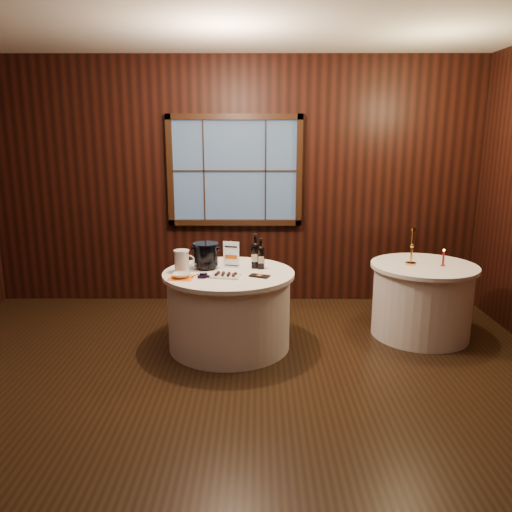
{
  "coord_description": "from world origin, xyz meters",
  "views": [
    {
      "loc": [
        0.29,
        -3.68,
        2.04
      ],
      "look_at": [
        0.27,
        0.9,
        0.95
      ],
      "focal_mm": 35.0,
      "sensor_mm": 36.0,
      "label": 1
    }
  ],
  "objects_px": {
    "port_bottle_left": "(255,253)",
    "brass_candlestick": "(412,251)",
    "port_bottle_right": "(261,256)",
    "grape_bunch": "(203,276)",
    "glass_pitcher": "(182,261)",
    "cracker_bowl": "(181,275)",
    "sign_stand": "(232,258)",
    "main_table": "(229,309)",
    "ice_bucket": "(206,255)",
    "red_candle": "(443,260)",
    "chocolate_box": "(259,276)",
    "side_table": "(421,300)",
    "chocolate_plate": "(226,275)"
  },
  "relations": [
    {
      "from": "sign_stand",
      "to": "port_bottle_left",
      "type": "xyz_separation_m",
      "value": [
        0.24,
        -0.05,
        0.06
      ]
    },
    {
      "from": "cracker_bowl",
      "to": "sign_stand",
      "type": "bearing_deg",
      "value": 43.15
    },
    {
      "from": "chocolate_plate",
      "to": "cracker_bowl",
      "type": "relative_size",
      "value": 1.81
    },
    {
      "from": "side_table",
      "to": "glass_pitcher",
      "type": "xyz_separation_m",
      "value": [
        -2.45,
        -0.31,
        0.49
      ]
    },
    {
      "from": "grape_bunch",
      "to": "port_bottle_right",
      "type": "bearing_deg",
      "value": 32.42
    },
    {
      "from": "port_bottle_left",
      "to": "side_table",
      "type": "bearing_deg",
      "value": 16.88
    },
    {
      "from": "chocolate_box",
      "to": "sign_stand",
      "type": "bearing_deg",
      "value": 151.36
    },
    {
      "from": "side_table",
      "to": "cracker_bowl",
      "type": "xyz_separation_m",
      "value": [
        -2.43,
        -0.52,
        0.41
      ]
    },
    {
      "from": "chocolate_plate",
      "to": "glass_pitcher",
      "type": "bearing_deg",
      "value": 158.14
    },
    {
      "from": "brass_candlestick",
      "to": "cracker_bowl",
      "type": "bearing_deg",
      "value": -167.19
    },
    {
      "from": "ice_bucket",
      "to": "glass_pitcher",
      "type": "bearing_deg",
      "value": -149.17
    },
    {
      "from": "glass_pitcher",
      "to": "cracker_bowl",
      "type": "height_order",
      "value": "glass_pitcher"
    },
    {
      "from": "grape_bunch",
      "to": "glass_pitcher",
      "type": "distance_m",
      "value": 0.32
    },
    {
      "from": "cracker_bowl",
      "to": "brass_candlestick",
      "type": "height_order",
      "value": "brass_candlestick"
    },
    {
      "from": "port_bottle_right",
      "to": "glass_pitcher",
      "type": "relative_size",
      "value": 1.41
    },
    {
      "from": "ice_bucket",
      "to": "cracker_bowl",
      "type": "height_order",
      "value": "ice_bucket"
    },
    {
      "from": "brass_candlestick",
      "to": "chocolate_box",
      "type": "bearing_deg",
      "value": -162.96
    },
    {
      "from": "chocolate_plate",
      "to": "brass_candlestick",
      "type": "bearing_deg",
      "value": 14.41
    },
    {
      "from": "sign_stand",
      "to": "port_bottle_left",
      "type": "bearing_deg",
      "value": 4.36
    },
    {
      "from": "chocolate_box",
      "to": "brass_candlestick",
      "type": "xyz_separation_m",
      "value": [
        1.56,
        0.48,
        0.13
      ]
    },
    {
      "from": "side_table",
      "to": "chocolate_plate",
      "type": "relative_size",
      "value": 3.62
    },
    {
      "from": "port_bottle_left",
      "to": "cracker_bowl",
      "type": "bearing_deg",
      "value": -139.67
    },
    {
      "from": "main_table",
      "to": "glass_pitcher",
      "type": "relative_size",
      "value": 5.88
    },
    {
      "from": "cracker_bowl",
      "to": "grape_bunch",
      "type": "bearing_deg",
      "value": -0.05
    },
    {
      "from": "sign_stand",
      "to": "chocolate_box",
      "type": "height_order",
      "value": "sign_stand"
    },
    {
      "from": "port_bottle_right",
      "to": "chocolate_plate",
      "type": "xyz_separation_m",
      "value": [
        -0.33,
        -0.3,
        -0.12
      ]
    },
    {
      "from": "side_table",
      "to": "brass_candlestick",
      "type": "xyz_separation_m",
      "value": [
        -0.14,
        0.0,
        0.52
      ]
    },
    {
      "from": "port_bottle_right",
      "to": "grape_bunch",
      "type": "bearing_deg",
      "value": -151.62
    },
    {
      "from": "grape_bunch",
      "to": "brass_candlestick",
      "type": "distance_m",
      "value": 2.15
    },
    {
      "from": "side_table",
      "to": "chocolate_box",
      "type": "bearing_deg",
      "value": -164.36
    },
    {
      "from": "ice_bucket",
      "to": "chocolate_plate",
      "type": "xyz_separation_m",
      "value": [
        0.21,
        -0.3,
        -0.12
      ]
    },
    {
      "from": "side_table",
      "to": "port_bottle_left",
      "type": "relative_size",
      "value": 3.14
    },
    {
      "from": "chocolate_box",
      "to": "brass_candlestick",
      "type": "height_order",
      "value": "brass_candlestick"
    },
    {
      "from": "sign_stand",
      "to": "chocolate_plate",
      "type": "bearing_deg",
      "value": -79.91
    },
    {
      "from": "glass_pitcher",
      "to": "cracker_bowl",
      "type": "xyz_separation_m",
      "value": [
        0.02,
        -0.21,
        -0.09
      ]
    },
    {
      "from": "port_bottle_left",
      "to": "cracker_bowl",
      "type": "xyz_separation_m",
      "value": [
        -0.69,
        -0.37,
        -0.13
      ]
    },
    {
      "from": "port_bottle_right",
      "to": "chocolate_box",
      "type": "bearing_deg",
      "value": -96.59
    },
    {
      "from": "chocolate_box",
      "to": "red_candle",
      "type": "bearing_deg",
      "value": 36.65
    },
    {
      "from": "chocolate_box",
      "to": "glass_pitcher",
      "type": "height_order",
      "value": "glass_pitcher"
    },
    {
      "from": "ice_bucket",
      "to": "glass_pitcher",
      "type": "xyz_separation_m",
      "value": [
        -0.22,
        -0.13,
        -0.03
      ]
    },
    {
      "from": "ice_bucket",
      "to": "cracker_bowl",
      "type": "xyz_separation_m",
      "value": [
        -0.2,
        -0.34,
        -0.11
      ]
    },
    {
      "from": "sign_stand",
      "to": "main_table",
      "type": "bearing_deg",
      "value": -79.63
    },
    {
      "from": "port_bottle_right",
      "to": "brass_candlestick",
      "type": "bearing_deg",
      "value": 2.61
    },
    {
      "from": "port_bottle_left",
      "to": "brass_candlestick",
      "type": "bearing_deg",
      "value": 17.39
    },
    {
      "from": "ice_bucket",
      "to": "cracker_bowl",
      "type": "distance_m",
      "value": 0.41
    },
    {
      "from": "ice_bucket",
      "to": "grape_bunch",
      "type": "distance_m",
      "value": 0.36
    },
    {
      "from": "glass_pitcher",
      "to": "cracker_bowl",
      "type": "distance_m",
      "value": 0.23
    },
    {
      "from": "chocolate_plate",
      "to": "cracker_bowl",
      "type": "height_order",
      "value": "cracker_bowl"
    },
    {
      "from": "ice_bucket",
      "to": "red_candle",
      "type": "bearing_deg",
      "value": 2.38
    },
    {
      "from": "grape_bunch",
      "to": "brass_candlestick",
      "type": "height_order",
      "value": "brass_candlestick"
    }
  ]
}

